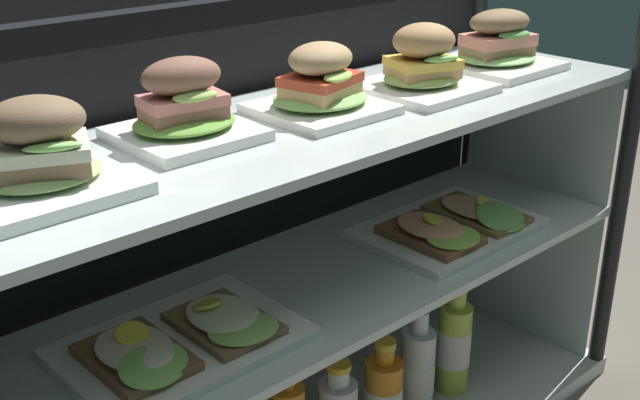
{
  "coord_description": "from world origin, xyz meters",
  "views": [
    {
      "loc": [
        -0.82,
        -0.89,
        1.04
      ],
      "look_at": [
        0.0,
        0.0,
        0.54
      ],
      "focal_mm": 45.25,
      "sensor_mm": 36.0,
      "label": 1
    }
  ],
  "objects_px": {
    "plated_roll_sandwich_left_of_center": "(321,87)",
    "juice_bottle_tucked_behind": "(417,368)",
    "plated_roll_sandwich_mid_right": "(497,48)",
    "open_sandwich_tray_far_left": "(182,340)",
    "plated_roll_sandwich_far_right": "(184,111)",
    "open_sandwich_tray_left_of_center": "(453,225)",
    "juice_bottle_front_left_end": "(383,395)",
    "plated_roll_sandwich_near_right_corner": "(423,67)",
    "juice_bottle_front_fourth": "(454,345)",
    "plated_roll_sandwich_far_left": "(40,158)"
  },
  "relations": [
    {
      "from": "juice_bottle_front_left_end",
      "to": "juice_bottle_front_fourth",
      "type": "height_order",
      "value": "juice_bottle_front_fourth"
    },
    {
      "from": "plated_roll_sandwich_mid_right",
      "to": "open_sandwich_tray_far_left",
      "type": "height_order",
      "value": "plated_roll_sandwich_mid_right"
    },
    {
      "from": "juice_bottle_front_left_end",
      "to": "juice_bottle_tucked_behind",
      "type": "relative_size",
      "value": 0.86
    },
    {
      "from": "plated_roll_sandwich_near_right_corner",
      "to": "juice_bottle_front_left_end",
      "type": "xyz_separation_m",
      "value": [
        -0.1,
        -0.03,
        -0.6
      ]
    },
    {
      "from": "plated_roll_sandwich_far_left",
      "to": "juice_bottle_front_left_end",
      "type": "bearing_deg",
      "value": -3.26
    },
    {
      "from": "plated_roll_sandwich_left_of_center",
      "to": "juice_bottle_tucked_behind",
      "type": "distance_m",
      "value": 0.64
    },
    {
      "from": "juice_bottle_front_left_end",
      "to": "juice_bottle_tucked_behind",
      "type": "bearing_deg",
      "value": 4.26
    },
    {
      "from": "plated_roll_sandwich_left_of_center",
      "to": "juice_bottle_front_fourth",
      "type": "xyz_separation_m",
      "value": [
        0.32,
        -0.05,
        -0.58
      ]
    },
    {
      "from": "open_sandwich_tray_left_of_center",
      "to": "juice_bottle_front_left_end",
      "type": "xyz_separation_m",
      "value": [
        -0.18,
        -0.0,
        -0.3
      ]
    },
    {
      "from": "plated_roll_sandwich_far_right",
      "to": "juice_bottle_front_fourth",
      "type": "bearing_deg",
      "value": -9.01
    },
    {
      "from": "juice_bottle_tucked_behind",
      "to": "juice_bottle_front_fourth",
      "type": "bearing_deg",
      "value": -4.87
    },
    {
      "from": "plated_roll_sandwich_left_of_center",
      "to": "open_sandwich_tray_far_left",
      "type": "distance_m",
      "value": 0.44
    },
    {
      "from": "plated_roll_sandwich_left_of_center",
      "to": "open_sandwich_tray_left_of_center",
      "type": "height_order",
      "value": "plated_roll_sandwich_left_of_center"
    },
    {
      "from": "plated_roll_sandwich_mid_right",
      "to": "plated_roll_sandwich_left_of_center",
      "type": "bearing_deg",
      "value": 178.83
    },
    {
      "from": "plated_roll_sandwich_far_right",
      "to": "open_sandwich_tray_far_left",
      "type": "xyz_separation_m",
      "value": [
        -0.08,
        -0.07,
        -0.31
      ]
    },
    {
      "from": "plated_roll_sandwich_near_right_corner",
      "to": "open_sandwich_tray_left_of_center",
      "type": "distance_m",
      "value": 0.32
    },
    {
      "from": "plated_roll_sandwich_left_of_center",
      "to": "juice_bottle_front_left_end",
      "type": "xyz_separation_m",
      "value": [
        0.11,
        -0.05,
        -0.6
      ]
    },
    {
      "from": "open_sandwich_tray_left_of_center",
      "to": "plated_roll_sandwich_near_right_corner",
      "type": "bearing_deg",
      "value": 157.84
    },
    {
      "from": "plated_roll_sandwich_left_of_center",
      "to": "juice_bottle_front_left_end",
      "type": "height_order",
      "value": "plated_roll_sandwich_left_of_center"
    },
    {
      "from": "plated_roll_sandwich_near_right_corner",
      "to": "plated_roll_sandwich_far_right",
      "type": "bearing_deg",
      "value": 172.95
    },
    {
      "from": "plated_roll_sandwich_far_left",
      "to": "juice_bottle_front_left_end",
      "type": "distance_m",
      "value": 0.84
    },
    {
      "from": "plated_roll_sandwich_far_right",
      "to": "open_sandwich_tray_far_left",
      "type": "height_order",
      "value": "plated_roll_sandwich_far_right"
    },
    {
      "from": "plated_roll_sandwich_far_right",
      "to": "open_sandwich_tray_left_of_center",
      "type": "xyz_separation_m",
      "value": [
        0.52,
        -0.09,
        -0.31
      ]
    },
    {
      "from": "plated_roll_sandwich_left_of_center",
      "to": "plated_roll_sandwich_mid_right",
      "type": "height_order",
      "value": "plated_roll_sandwich_mid_right"
    },
    {
      "from": "open_sandwich_tray_far_left",
      "to": "plated_roll_sandwich_mid_right",
      "type": "bearing_deg",
      "value": 2.38
    },
    {
      "from": "open_sandwich_tray_far_left",
      "to": "juice_bottle_front_left_end",
      "type": "bearing_deg",
      "value": -1.84
    },
    {
      "from": "plated_roll_sandwich_left_of_center",
      "to": "open_sandwich_tray_left_of_center",
      "type": "distance_m",
      "value": 0.43
    },
    {
      "from": "plated_roll_sandwich_left_of_center",
      "to": "plated_roll_sandwich_far_right",
      "type": "bearing_deg",
      "value": 172.0
    },
    {
      "from": "open_sandwich_tray_left_of_center",
      "to": "plated_roll_sandwich_far_right",
      "type": "bearing_deg",
      "value": 170.7
    },
    {
      "from": "plated_roll_sandwich_left_of_center",
      "to": "juice_bottle_front_left_end",
      "type": "relative_size",
      "value": 0.92
    },
    {
      "from": "plated_roll_sandwich_far_right",
      "to": "plated_roll_sandwich_left_of_center",
      "type": "relative_size",
      "value": 0.97
    },
    {
      "from": "plated_roll_sandwich_mid_right",
      "to": "juice_bottle_front_left_end",
      "type": "xyz_separation_m",
      "value": [
        -0.34,
        -0.04,
        -0.6
      ]
    },
    {
      "from": "open_sandwich_tray_far_left",
      "to": "juice_bottle_tucked_behind",
      "type": "height_order",
      "value": "open_sandwich_tray_far_left"
    },
    {
      "from": "plated_roll_sandwich_mid_right",
      "to": "open_sandwich_tray_left_of_center",
      "type": "distance_m",
      "value": 0.35
    },
    {
      "from": "plated_roll_sandwich_mid_right",
      "to": "juice_bottle_tucked_behind",
      "type": "distance_m",
      "value": 0.64
    },
    {
      "from": "plated_roll_sandwich_far_right",
      "to": "plated_roll_sandwich_far_left",
      "type": "bearing_deg",
      "value": -167.22
    },
    {
      "from": "open_sandwich_tray_left_of_center",
      "to": "plated_roll_sandwich_far_left",
      "type": "bearing_deg",
      "value": 177.59
    },
    {
      "from": "plated_roll_sandwich_left_of_center",
      "to": "plated_roll_sandwich_near_right_corner",
      "type": "height_order",
      "value": "plated_roll_sandwich_near_right_corner"
    },
    {
      "from": "plated_roll_sandwich_near_right_corner",
      "to": "juice_bottle_front_fourth",
      "type": "bearing_deg",
      "value": -17.23
    },
    {
      "from": "plated_roll_sandwich_far_right",
      "to": "plated_roll_sandwich_left_of_center",
      "type": "xyz_separation_m",
      "value": [
        0.23,
        -0.03,
        -0.0
      ]
    },
    {
      "from": "plated_roll_sandwich_far_right",
      "to": "juice_bottle_tucked_behind",
      "type": "height_order",
      "value": "plated_roll_sandwich_far_right"
    },
    {
      "from": "plated_roll_sandwich_far_left",
      "to": "plated_roll_sandwich_left_of_center",
      "type": "height_order",
      "value": "plated_roll_sandwich_far_left"
    },
    {
      "from": "plated_roll_sandwich_left_of_center",
      "to": "juice_bottle_tucked_behind",
      "type": "xyz_separation_m",
      "value": [
        0.22,
        -0.05,
        -0.6
      ]
    },
    {
      "from": "plated_roll_sandwich_far_left",
      "to": "plated_roll_sandwich_near_right_corner",
      "type": "height_order",
      "value": "same"
    },
    {
      "from": "open_sandwich_tray_left_of_center",
      "to": "juice_bottle_front_fourth",
      "type": "height_order",
      "value": "open_sandwich_tray_left_of_center"
    },
    {
      "from": "plated_roll_sandwich_far_left",
      "to": "juice_bottle_front_left_end",
      "type": "height_order",
      "value": "plated_roll_sandwich_far_left"
    },
    {
      "from": "open_sandwich_tray_far_left",
      "to": "plated_roll_sandwich_far_left",
      "type": "bearing_deg",
      "value": 173.04
    },
    {
      "from": "plated_roll_sandwich_near_right_corner",
      "to": "juice_bottle_front_left_end",
      "type": "bearing_deg",
      "value": -163.43
    },
    {
      "from": "open_sandwich_tray_far_left",
      "to": "juice_bottle_front_left_end",
      "type": "height_order",
      "value": "open_sandwich_tray_far_left"
    },
    {
      "from": "open_sandwich_tray_left_of_center",
      "to": "juice_bottle_front_fourth",
      "type": "distance_m",
      "value": 0.28
    }
  ]
}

